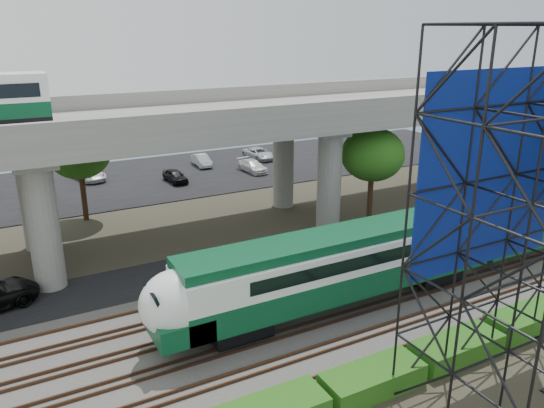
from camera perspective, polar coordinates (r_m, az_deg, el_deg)
ground at (r=27.06m, az=3.10°, el=-15.01°), size 140.00×140.00×0.00m
ballast_bed at (r=28.46m, az=0.96°, el=-12.91°), size 90.00×12.00×0.20m
service_road at (r=35.28m, az=-5.83°, el=-6.61°), size 90.00×5.00×0.08m
parking_lot at (r=56.51m, az=-15.09°, el=2.47°), size 90.00×18.00×0.08m
harbor_water at (r=77.59m, az=-19.01°, el=6.29°), size 140.00×40.00×0.03m
rail_tracks at (r=28.37m, az=0.96°, el=-12.60°), size 90.00×9.52×0.16m
commuter_train at (r=30.33m, az=11.20°, el=-5.30°), size 29.30×3.06×4.30m
overpass at (r=37.45m, az=-11.03°, el=7.77°), size 80.00×12.00×12.40m
hedge_strip at (r=24.38m, az=10.78°, el=-17.95°), size 34.60×1.80×1.20m
trees at (r=37.29m, az=-16.15°, el=3.17°), size 40.94×16.94×7.69m
parked_cars at (r=56.57m, az=-13.53°, el=3.33°), size 37.65×9.80×1.32m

